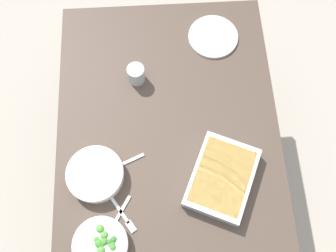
{
  "coord_description": "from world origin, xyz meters",
  "views": [
    {
      "loc": [
        0.54,
        -0.03,
        2.19
      ],
      "look_at": [
        0.0,
        0.0,
        0.74
      ],
      "focal_mm": 40.79,
      "sensor_mm": 36.0,
      "label": 1
    }
  ],
  "objects": [
    {
      "name": "stew_bowl",
      "position": [
        0.19,
        -0.29,
        0.77
      ],
      "size": [
        0.22,
        0.22,
        0.06
      ],
      "color": "white",
      "rests_on": "dining_table"
    },
    {
      "name": "broccoli_bowl",
      "position": [
        0.45,
        -0.26,
        0.77
      ],
      "size": [
        0.2,
        0.2,
        0.06
      ],
      "color": "white",
      "rests_on": "dining_table"
    },
    {
      "name": "side_plate",
      "position": [
        -0.41,
        0.22,
        0.75
      ],
      "size": [
        0.22,
        0.22,
        0.01
      ],
      "primitive_type": "cylinder",
      "color": "silver",
      "rests_on": "dining_table"
    },
    {
      "name": "baking_dish",
      "position": [
        0.23,
        0.19,
        0.77
      ],
      "size": [
        0.36,
        0.32,
        0.06
      ],
      "color": "silver",
      "rests_on": "dining_table"
    },
    {
      "name": "ground_plane",
      "position": [
        0.0,
        0.0,
        0.0
      ],
      "size": [
        6.0,
        6.0,
        0.0
      ],
      "primitive_type": "plane",
      "color": "#B2A899"
    },
    {
      "name": "drink_cup",
      "position": [
        -0.22,
        -0.12,
        0.78
      ],
      "size": [
        0.07,
        0.07,
        0.08
      ],
      "color": "#B2BCC6",
      "rests_on": "dining_table"
    },
    {
      "name": "spoon_by_stew",
      "position": [
        0.16,
        -0.21,
        0.74
      ],
      "size": [
        0.09,
        0.17,
        0.01
      ],
      "color": "silver",
      "rests_on": "dining_table"
    },
    {
      "name": "spoon_by_broccoli",
      "position": [
        0.37,
        -0.22,
        0.74
      ],
      "size": [
        0.16,
        0.11,
        0.01
      ],
      "color": "silver",
      "rests_on": "dining_table"
    },
    {
      "name": "fork_on_table",
      "position": [
        0.35,
        -0.19,
        0.74
      ],
      "size": [
        0.16,
        0.11,
        0.01
      ],
      "color": "silver",
      "rests_on": "dining_table"
    },
    {
      "name": "dining_table",
      "position": [
        0.0,
        0.0,
        0.65
      ],
      "size": [
        1.2,
        0.9,
        0.74
      ],
      "color": "#4C3D33",
      "rests_on": "ground_plane"
    }
  ]
}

